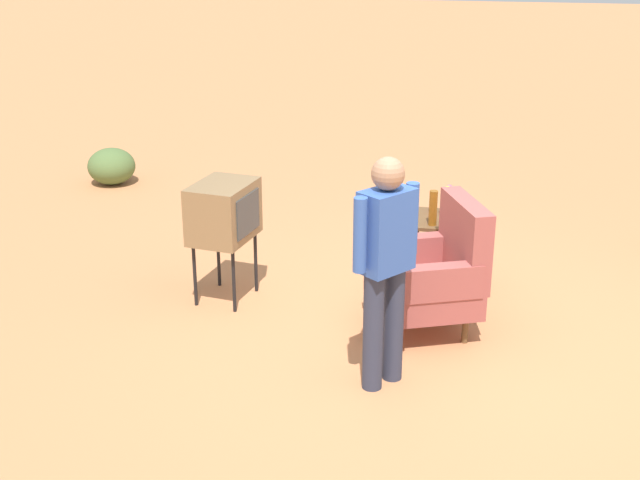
% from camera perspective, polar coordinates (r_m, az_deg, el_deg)
% --- Properties ---
extents(ground_plane, '(60.00, 60.00, 0.00)m').
position_cam_1_polar(ground_plane, '(6.57, 7.16, -7.00)').
color(ground_plane, '#C17A4C').
extents(armchair, '(1.00, 1.01, 1.06)m').
position_cam_1_polar(armchair, '(6.60, 7.87, -2.11)').
color(armchair, brown).
rests_on(armchair, ground).
extents(side_table, '(0.56, 0.56, 0.65)m').
position_cam_1_polar(side_table, '(7.35, 8.22, 0.74)').
color(side_table, black).
rests_on(side_table, ground).
extents(tv_on_stand, '(0.66, 0.52, 1.03)m').
position_cam_1_polar(tv_on_stand, '(7.03, -6.54, 1.89)').
color(tv_on_stand, black).
rests_on(tv_on_stand, ground).
extents(person_standing, '(0.47, 0.39, 1.64)m').
position_cam_1_polar(person_standing, '(5.62, 4.46, -1.30)').
color(person_standing, '#2D3347').
rests_on(person_standing, ground).
extents(bottle_tall_amber, '(0.07, 0.07, 0.30)m').
position_cam_1_polar(bottle_tall_amber, '(7.10, 7.67, 2.16)').
color(bottle_tall_amber, brown).
rests_on(bottle_tall_amber, side_table).
extents(soda_can_red, '(0.07, 0.07, 0.12)m').
position_cam_1_polar(soda_can_red, '(7.45, 7.67, 2.34)').
color(soda_can_red, red).
rests_on(soda_can_red, side_table).
extents(flower_vase, '(0.14, 0.10, 0.27)m').
position_cam_1_polar(flower_vase, '(7.36, 8.62, 2.77)').
color(flower_vase, silver).
rests_on(flower_vase, side_table).
extents(shrub_mid, '(0.58, 0.58, 0.45)m').
position_cam_1_polar(shrub_mid, '(10.69, -13.94, 4.88)').
color(shrub_mid, '#516B38').
rests_on(shrub_mid, ground).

